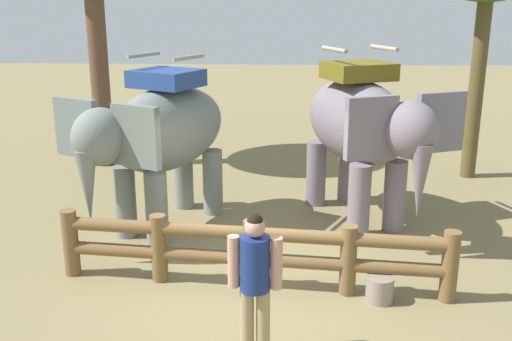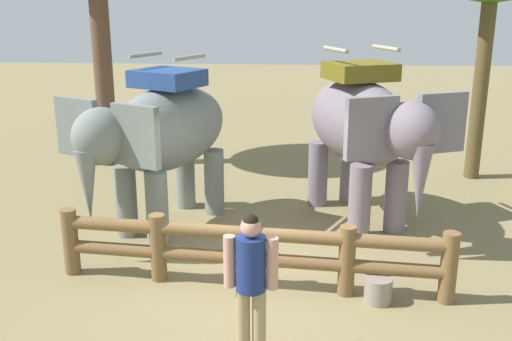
# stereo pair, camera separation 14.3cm
# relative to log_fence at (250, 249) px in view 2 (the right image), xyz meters

# --- Properties ---
(ground_plane) EXTENTS (60.00, 60.00, 0.00)m
(ground_plane) POSITION_rel_log_fence_xyz_m (0.00, 0.09, -0.60)
(ground_plane) COLOR olive
(log_fence) EXTENTS (5.84, 0.81, 1.05)m
(log_fence) POSITION_rel_log_fence_xyz_m (0.00, 0.00, 0.00)
(log_fence) COLOR brown
(log_fence) RESTS_ON ground
(elephant_near_left) EXTENTS (2.93, 3.74, 3.19)m
(elephant_near_left) POSITION_rel_log_fence_xyz_m (-1.76, 2.25, 1.19)
(elephant_near_left) COLOR slate
(elephant_near_left) RESTS_ON ground
(elephant_center) EXTENTS (2.84, 3.90, 3.29)m
(elephant_center) POSITION_rel_log_fence_xyz_m (1.90, 2.80, 1.25)
(elephant_center) COLOR slate
(elephant_center) RESTS_ON ground
(tourist_woman_in_black) EXTENTS (0.64, 0.37, 1.81)m
(tourist_woman_in_black) POSITION_rel_log_fence_xyz_m (0.14, -1.73, 0.45)
(tourist_woman_in_black) COLOR tan
(tourist_woman_in_black) RESTS_ON ground
(feed_bucket) EXTENTS (0.39, 0.39, 0.37)m
(feed_bucket) POSITION_rel_log_fence_xyz_m (1.84, -0.34, -0.41)
(feed_bucket) COLOR gray
(feed_bucket) RESTS_ON ground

